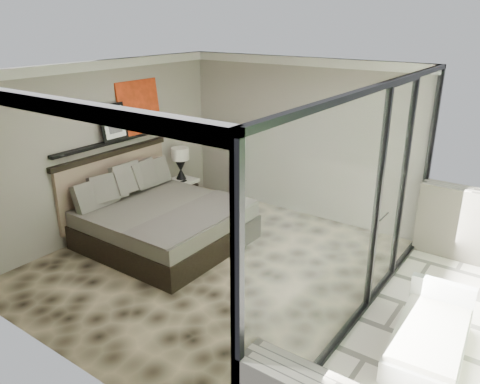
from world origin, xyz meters
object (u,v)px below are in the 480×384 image
Objects in this scene: bed at (160,220)px; nightstand at (183,193)px; lounger at (430,338)px; table_lamp at (180,159)px.

nightstand is (-0.76, 1.37, -0.13)m from bed.
bed reaches higher than nightstand.
nightstand is 0.32× the size of lounger.
bed reaches higher than lounger.
bed is at bearing 172.07° from lounger.
lounger is at bearing -5.88° from nightstand.
bed is 3.79× the size of table_lamp.
table_lamp reaches higher than lounger.
table_lamp is 5.40m from lounger.
nightstand is 5.29m from lounger.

